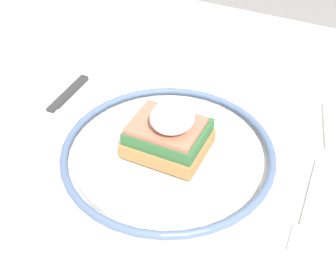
{
  "coord_description": "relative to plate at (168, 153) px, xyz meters",
  "views": [
    {
      "loc": [
        -0.18,
        0.44,
        1.16
      ],
      "look_at": [
        0.01,
        0.05,
        0.78
      ],
      "focal_mm": 50.0,
      "sensor_mm": 36.0,
      "label": 1
    }
  ],
  "objects": [
    {
      "name": "sandwich",
      "position": [
        -0.0,
        0.0,
        0.04
      ],
      "size": [
        0.1,
        0.08,
        0.07
      ],
      "color": "#9E703D",
      "rests_on": "plate"
    },
    {
      "name": "plate",
      "position": [
        0.0,
        0.0,
        0.0
      ],
      "size": [
        0.27,
        0.27,
        0.02
      ],
      "color": "silver",
      "rests_on": "dining_table"
    },
    {
      "name": "fork",
      "position": [
        -0.18,
        0.01,
        -0.01
      ],
      "size": [
        0.02,
        0.15,
        0.0
      ],
      "color": "silver",
      "rests_on": "dining_table"
    },
    {
      "name": "dining_table",
      "position": [
        -0.01,
        -0.05,
        -0.12
      ],
      "size": [
        1.12,
        0.78,
        0.75
      ],
      "color": "beige",
      "rests_on": "ground_plane"
    },
    {
      "name": "knife",
      "position": [
        0.19,
        -0.02,
        -0.01
      ],
      "size": [
        0.02,
        0.21,
        0.01
      ],
      "color": "#2D2D2D",
      "rests_on": "dining_table"
    }
  ]
}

